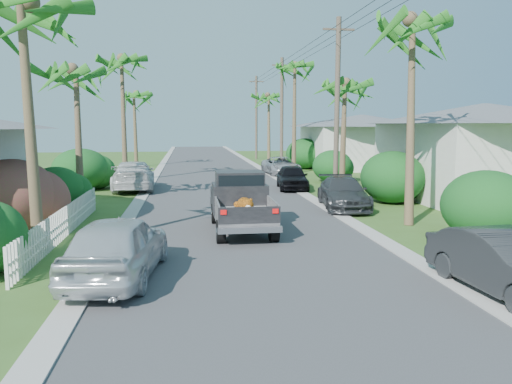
{
  "coord_description": "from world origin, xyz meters",
  "views": [
    {
      "loc": [
        -1.87,
        -11.63,
        3.73
      ],
      "look_at": [
        0.46,
        5.48,
        1.4
      ],
      "focal_mm": 35.0,
      "sensor_mm": 36.0,
      "label": 1
    }
  ],
  "objects": [
    {
      "name": "curb_left",
      "position": [
        -4.3,
        25.0,
        0.03
      ],
      "size": [
        0.6,
        100.0,
        0.06
      ],
      "primitive_type": "cube",
      "color": "#A5A39E",
      "rests_on": "ground"
    },
    {
      "name": "parked_car_rd",
      "position": [
        5.0,
        25.06,
        0.66
      ],
      "size": [
        2.49,
        4.89,
        1.32
      ],
      "primitive_type": "imported",
      "rotation": [
        0.0,
        0.0,
        0.06
      ],
      "color": "#B1B3B9",
      "rests_on": "ground"
    },
    {
      "name": "utility_pole_b",
      "position": [
        5.6,
        13.0,
        4.6
      ],
      "size": [
        1.6,
        0.26,
        9.0
      ],
      "color": "brown",
      "rests_on": "ground"
    },
    {
      "name": "palm_l_a",
      "position": [
        -6.2,
        3.0,
        6.93
      ],
      "size": [
        4.4,
        4.4,
        8.2
      ],
      "color": "brown",
      "rests_on": "ground"
    },
    {
      "name": "palm_r_b",
      "position": [
        6.6,
        15.0,
        5.95
      ],
      "size": [
        4.4,
        4.4,
        7.2
      ],
      "color": "brown",
      "rests_on": "ground"
    },
    {
      "name": "utility_pole_c",
      "position": [
        5.6,
        28.0,
        4.6
      ],
      "size": [
        1.6,
        0.26,
        9.0
      ],
      "color": "brown",
      "rests_on": "ground"
    },
    {
      "name": "utility_pole_d",
      "position": [
        5.6,
        43.0,
        4.6
      ],
      "size": [
        1.6,
        0.26,
        9.0
      ],
      "color": "brown",
      "rests_on": "ground"
    },
    {
      "name": "shrub_l_c",
      "position": [
        -7.4,
        10.0,
        1.0
      ],
      "size": [
        2.4,
        2.64,
        2.0
      ],
      "primitive_type": "ellipsoid",
      "color": "#134217",
      "rests_on": "ground"
    },
    {
      "name": "curb_right",
      "position": [
        4.3,
        25.0,
        0.03
      ],
      "size": [
        0.6,
        100.0,
        0.06
      ],
      "primitive_type": "cube",
      "color": "#A5A39E",
      "rests_on": "ground"
    },
    {
      "name": "parked_car_lf",
      "position": [
        -5.0,
        17.56,
        0.83
      ],
      "size": [
        2.65,
        5.82,
        1.65
      ],
      "primitive_type": "imported",
      "rotation": [
        0.0,
        0.0,
        3.2
      ],
      "color": "silver",
      "rests_on": "ground"
    },
    {
      "name": "road",
      "position": [
        0.0,
        25.0,
        0.01
      ],
      "size": [
        8.0,
        100.0,
        0.02
      ],
      "primitive_type": "cube",
      "color": "#38383A",
      "rests_on": "ground"
    },
    {
      "name": "parked_car_rn",
      "position": [
        5.0,
        -1.86,
        0.7
      ],
      "size": [
        1.8,
        4.33,
        1.4
      ],
      "primitive_type": "imported",
      "rotation": [
        0.0,
        0.0,
        0.08
      ],
      "color": "#272A2C",
      "rests_on": "ground"
    },
    {
      "name": "picket_fence",
      "position": [
        -6.0,
        5.5,
        0.5
      ],
      "size": [
        0.1,
        11.0,
        1.0
      ],
      "primitive_type": "cube",
      "color": "white",
      "rests_on": "ground"
    },
    {
      "name": "parked_car_ln",
      "position": [
        -3.6,
        0.5,
        0.79
      ],
      "size": [
        2.42,
        4.84,
        1.58
      ],
      "primitive_type": "imported",
      "rotation": [
        0.0,
        0.0,
        3.02
      ],
      "color": "silver",
      "rests_on": "ground"
    },
    {
      "name": "shrub_r_b",
      "position": [
        7.8,
        11.0,
        1.25
      ],
      "size": [
        3.0,
        3.3,
        2.5
      ],
      "primitive_type": "ellipsoid",
      "color": "#134217",
      "rests_on": "ground"
    },
    {
      "name": "ground",
      "position": [
        0.0,
        0.0,
        0.0
      ],
      "size": [
        120.0,
        120.0,
        0.0
      ],
      "primitive_type": "plane",
      "color": "#3A5921",
      "rests_on": "ground"
    },
    {
      "name": "palm_r_c",
      "position": [
        6.2,
        26.0,
        8.11
      ],
      "size": [
        4.4,
        4.4,
        9.4
      ],
      "color": "brown",
      "rests_on": "ground"
    },
    {
      "name": "shrub_r_a",
      "position": [
        7.6,
        3.0,
        1.15
      ],
      "size": [
        2.8,
        3.08,
        2.3
      ],
      "primitive_type": "ellipsoid",
      "color": "#134217",
      "rests_on": "ground"
    },
    {
      "name": "parked_car_rf",
      "position": [
        4.1,
        16.65,
        0.7
      ],
      "size": [
        2.09,
        4.27,
        1.4
      ],
      "primitive_type": "imported",
      "rotation": [
        0.0,
        0.0,
        -0.11
      ],
      "color": "black",
      "rests_on": "ground"
    },
    {
      "name": "palm_r_a",
      "position": [
        6.3,
        6.0,
        7.42
      ],
      "size": [
        4.4,
        4.4,
        8.7
      ],
      "color": "brown",
      "rests_on": "ground"
    },
    {
      "name": "palm_l_b",
      "position": [
        -6.8,
        12.0,
        6.15
      ],
      "size": [
        4.4,
        4.4,
        7.4
      ],
      "color": "brown",
      "rests_on": "ground"
    },
    {
      "name": "palm_l_c",
      "position": [
        -6.0,
        22.0,
        7.91
      ],
      "size": [
        4.4,
        4.4,
        9.2
      ],
      "color": "brown",
      "rests_on": "ground"
    },
    {
      "name": "house_right_far",
      "position": [
        13.0,
        30.0,
        2.12
      ],
      "size": [
        9.0,
        8.0,
        4.6
      ],
      "color": "silver",
      "rests_on": "ground"
    },
    {
      "name": "palm_r_d",
      "position": [
        6.5,
        40.0,
        6.74
      ],
      "size": [
        4.4,
        4.4,
        8.0
      ],
      "color": "brown",
      "rests_on": "ground"
    },
    {
      "name": "shrub_l_b",
      "position": [
        -7.8,
        6.0,
        1.3
      ],
      "size": [
        3.0,
        3.3,
        2.6
      ],
      "primitive_type": "ellipsoid",
      "color": "#AA1841",
      "rests_on": "ground"
    },
    {
      "name": "shrub_r_d",
      "position": [
        8.0,
        30.0,
        1.3
      ],
      "size": [
        3.2,
        3.52,
        2.6
      ],
      "primitive_type": "ellipsoid",
      "color": "#134217",
      "rests_on": "ground"
    },
    {
      "name": "palm_l_d",
      "position": [
        -6.5,
        34.0,
        6.44
      ],
      "size": [
        4.4,
        4.4,
        7.7
      ],
      "color": "brown",
      "rests_on": "ground"
    },
    {
      "name": "pickup_truck",
      "position": [
        -0.04,
        6.04,
        1.01
      ],
      "size": [
        1.98,
        5.12,
        2.06
      ],
      "color": "black",
      "rests_on": "ground"
    },
    {
      "name": "shrub_r_c",
      "position": [
        7.5,
        20.0,
        1.05
      ],
      "size": [
        2.6,
        2.86,
        2.1
      ],
      "primitive_type": "ellipsoid",
      "color": "#134217",
      "rests_on": "ground"
    },
    {
      "name": "house_right_near",
      "position": [
        13.0,
        12.0,
        2.22
      ],
      "size": [
        8.0,
        9.0,
        4.8
      ],
      "color": "silver",
      "rests_on": "ground"
    },
    {
      "name": "parked_car_rm",
      "position": [
        5.0,
        9.8,
        0.68
      ],
      "size": [
        2.48,
        4.89,
        1.36
      ],
      "primitive_type": "imported",
      "rotation": [
        0.0,
        0.0,
        -0.13
      ],
      "color": "#303336",
      "rests_on": "ground"
    },
    {
      "name": "shrub_l_d",
      "position": [
        -8.0,
        18.0,
        1.2
      ],
      "size": [
        3.2,
        3.52,
        2.4
      ],
      "primitive_type": "ellipsoid",
      "color": "#134217",
      "rests_on": "ground"
    }
  ]
}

